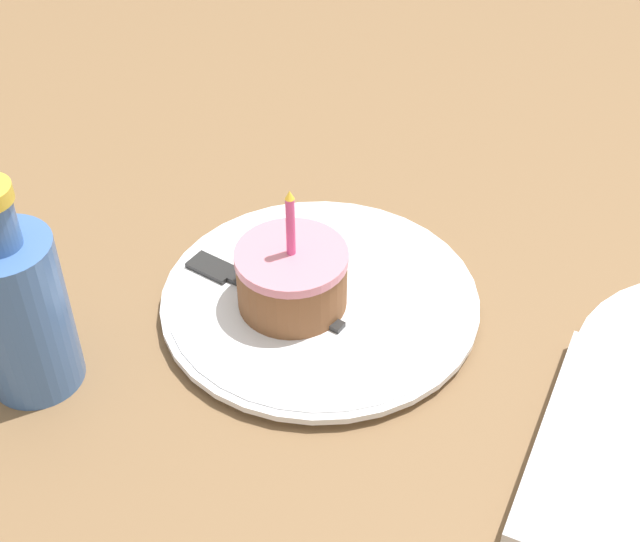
# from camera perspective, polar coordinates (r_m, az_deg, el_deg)

# --- Properties ---
(ground_plane) EXTENTS (2.40, 2.40, 0.04)m
(ground_plane) POSITION_cam_1_polar(r_m,az_deg,el_deg) (0.83, 1.24, -3.15)
(ground_plane) COLOR brown
(ground_plane) RESTS_ON ground
(plate) EXTENTS (0.29, 0.29, 0.02)m
(plate) POSITION_cam_1_polar(r_m,az_deg,el_deg) (0.81, -0.00, -1.90)
(plate) COLOR silver
(plate) RESTS_ON ground_plane
(cake_slice) EXTENTS (0.10, 0.10, 0.12)m
(cake_slice) POSITION_cam_1_polar(r_m,az_deg,el_deg) (0.78, -1.81, -0.41)
(cake_slice) COLOR brown
(cake_slice) RESTS_ON plate
(fork) EXTENTS (0.17, 0.04, 0.00)m
(fork) POSITION_cam_1_polar(r_m,az_deg,el_deg) (0.81, -4.32, -1.00)
(fork) COLOR #262626
(fork) RESTS_ON plate
(bottle) EXTENTS (0.08, 0.08, 0.19)m
(bottle) POSITION_cam_1_polar(r_m,az_deg,el_deg) (0.74, -18.71, -2.25)
(bottle) COLOR #3F66A5
(bottle) RESTS_ON ground_plane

